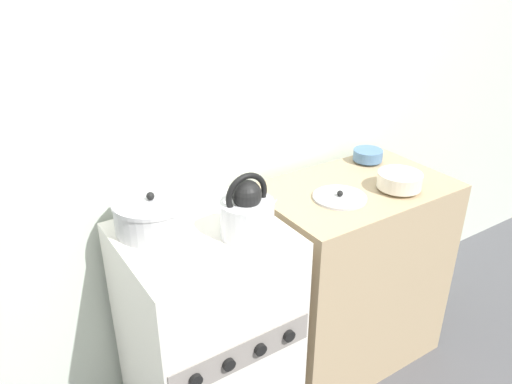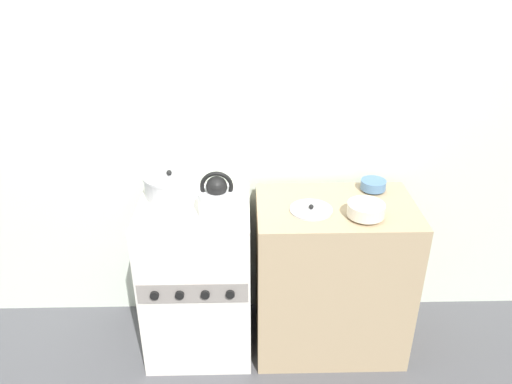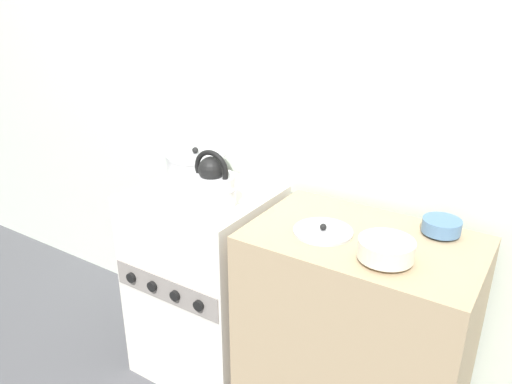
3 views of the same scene
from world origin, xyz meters
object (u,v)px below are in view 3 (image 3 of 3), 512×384
at_px(enamel_bowl, 386,249).
at_px(stove, 206,282).
at_px(small_ceramic_bowl, 442,226).
at_px(cooking_pot, 196,165).
at_px(kettle, 212,186).
at_px(loose_pot_lid, 323,231).

bearing_deg(enamel_bowl, stove, 171.69).
bearing_deg(small_ceramic_bowl, cooking_pot, -177.67).
distance_m(kettle, cooking_pot, 0.33).
distance_m(enamel_bowl, loose_pot_lid, 0.26).
distance_m(cooking_pot, loose_pot_lid, 0.73).
height_order(stove, loose_pot_lid, loose_pot_lid).
bearing_deg(cooking_pot, loose_pot_lid, -13.18).
distance_m(stove, cooking_pot, 0.53).
height_order(kettle, cooking_pot, kettle).
distance_m(cooking_pot, enamel_bowl, 0.99).
xyz_separation_m(cooking_pot, small_ceramic_bowl, (1.06, 0.04, -0.03)).
relative_size(stove, loose_pot_lid, 4.21).
bearing_deg(small_ceramic_bowl, enamel_bowl, -109.92).
bearing_deg(loose_pot_lid, small_ceramic_bowl, 30.61).
xyz_separation_m(cooking_pot, enamel_bowl, (0.96, -0.24, -0.02)).
bearing_deg(cooking_pot, enamel_bowl, -13.92).
xyz_separation_m(stove, small_ceramic_bowl, (0.94, 0.16, 0.47)).
relative_size(stove, small_ceramic_bowl, 6.72).
relative_size(kettle, loose_pot_lid, 1.08).
bearing_deg(enamel_bowl, kettle, 177.69).
distance_m(small_ceramic_bowl, loose_pot_lid, 0.41).
relative_size(enamel_bowl, small_ceramic_bowl, 1.34).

